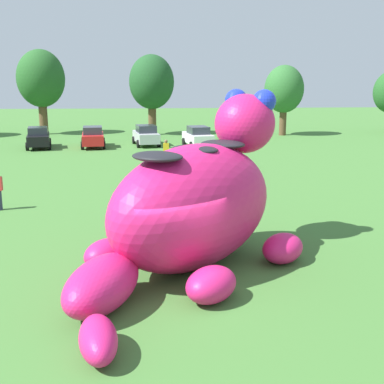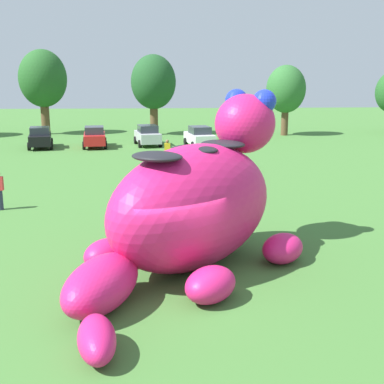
{
  "view_description": "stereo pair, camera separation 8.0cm",
  "coord_description": "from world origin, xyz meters",
  "px_view_note": "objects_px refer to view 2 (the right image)",
  "views": [
    {
      "loc": [
        -0.67,
        -13.27,
        5.75
      ],
      "look_at": [
        0.47,
        2.59,
        2.1
      ],
      "focal_mm": 47.37,
      "sensor_mm": 36.0,
      "label": 1
    },
    {
      "loc": [
        -0.59,
        -13.28,
        5.75
      ],
      "look_at": [
        0.47,
        2.59,
        2.1
      ],
      "focal_mm": 47.37,
      "sensor_mm": 36.0,
      "label": 2
    }
  ],
  "objects_px": {
    "car_silver": "(148,135)",
    "spectator_near_inflatable": "(167,153)",
    "car_black": "(40,137)",
    "car_red": "(95,137)",
    "giant_inflatable_creature": "(194,204)",
    "car_white": "(199,137)"
  },
  "relations": [
    {
      "from": "giant_inflatable_creature",
      "to": "car_white",
      "type": "relative_size",
      "value": 2.27
    },
    {
      "from": "car_white",
      "to": "car_red",
      "type": "bearing_deg",
      "value": 176.75
    },
    {
      "from": "giant_inflatable_creature",
      "to": "spectator_near_inflatable",
      "type": "xyz_separation_m",
      "value": [
        -0.48,
        17.95,
        -1.09
      ]
    },
    {
      "from": "car_red",
      "to": "car_silver",
      "type": "relative_size",
      "value": 0.98
    },
    {
      "from": "car_black",
      "to": "car_red",
      "type": "distance_m",
      "value": 4.37
    },
    {
      "from": "car_red",
      "to": "car_black",
      "type": "bearing_deg",
      "value": -178.2
    },
    {
      "from": "giant_inflatable_creature",
      "to": "car_red",
      "type": "distance_m",
      "value": 27.89
    },
    {
      "from": "car_black",
      "to": "car_red",
      "type": "relative_size",
      "value": 1.02
    },
    {
      "from": "car_black",
      "to": "spectator_near_inflatable",
      "type": "bearing_deg",
      "value": -41.65
    },
    {
      "from": "car_silver",
      "to": "spectator_near_inflatable",
      "type": "bearing_deg",
      "value": -81.62
    },
    {
      "from": "car_red",
      "to": "car_silver",
      "type": "height_order",
      "value": "same"
    },
    {
      "from": "car_black",
      "to": "spectator_near_inflatable",
      "type": "xyz_separation_m",
      "value": [
        10.18,
        -9.06,
        -0.01
      ]
    },
    {
      "from": "spectator_near_inflatable",
      "to": "car_silver",
      "type": "bearing_deg",
      "value": 98.38
    },
    {
      "from": "car_black",
      "to": "car_red",
      "type": "bearing_deg",
      "value": 1.8
    },
    {
      "from": "car_red",
      "to": "spectator_near_inflatable",
      "type": "xyz_separation_m",
      "value": [
        5.81,
        -9.19,
        -0.01
      ]
    },
    {
      "from": "car_black",
      "to": "giant_inflatable_creature",
      "type": "bearing_deg",
      "value": -68.45
    },
    {
      "from": "car_red",
      "to": "car_white",
      "type": "distance_m",
      "value": 8.63
    },
    {
      "from": "car_black",
      "to": "spectator_near_inflatable",
      "type": "relative_size",
      "value": 2.54
    },
    {
      "from": "car_black",
      "to": "car_silver",
      "type": "xyz_separation_m",
      "value": [
        8.71,
        0.96,
        0.0
      ]
    },
    {
      "from": "giant_inflatable_creature",
      "to": "spectator_near_inflatable",
      "type": "bearing_deg",
      "value": 91.55
    },
    {
      "from": "car_white",
      "to": "spectator_near_inflatable",
      "type": "xyz_separation_m",
      "value": [
        -2.81,
        -8.71,
        -0.01
      ]
    },
    {
      "from": "car_silver",
      "to": "spectator_near_inflatable",
      "type": "xyz_separation_m",
      "value": [
        1.47,
        -10.02,
        -0.01
      ]
    }
  ]
}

